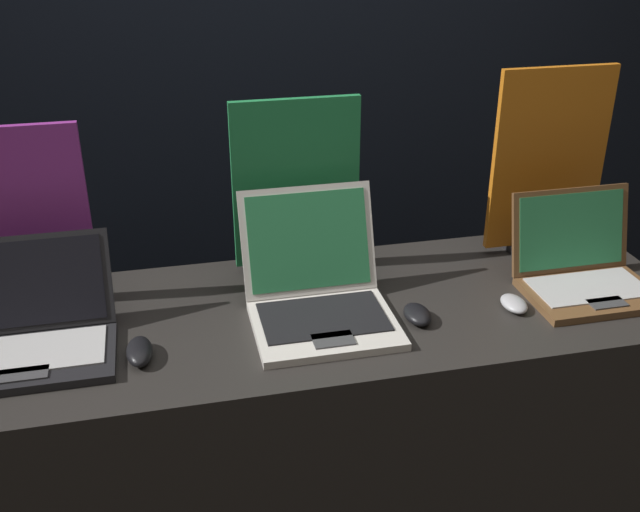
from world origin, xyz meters
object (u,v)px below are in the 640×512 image
Objects in this scene: mouse_back at (514,304)px; laptop_front at (27,330)px; promo_stand_back at (548,166)px; laptop_back at (583,268)px; laptop_middle at (318,291)px; mouse_middle at (417,314)px; promo_stand_middle at (296,190)px; promo_stand_front at (26,222)px; mouse_front at (140,351)px.

laptop_front is at bearing 176.43° from mouse_back.
laptop_back is at bearing -90.00° from promo_stand_back.
laptop_middle reaches higher than laptop_back.
mouse_middle is 0.47m from promo_stand_middle.
laptop_front is at bearing 175.36° from mouse_middle.
promo_stand_back is at bearing 32.73° from mouse_middle.
promo_stand_back is (0.71, 0.22, 0.19)m from laptop_middle.
laptop_back is 0.32m from promo_stand_back.
promo_stand_back is (1.40, 0.24, 0.20)m from laptop_front.
promo_stand_middle is at bearing 3.96° from promo_stand_front.
mouse_back is at bearing 1.18° from mouse_front.
promo_stand_front is 1.20× the size of laptop_middle.
laptop_middle is at bearing 13.48° from mouse_front.
mouse_middle is (0.23, -0.09, -0.05)m from laptop_middle.
promo_stand_middle is (-0.23, 0.35, 0.21)m from mouse_middle.
promo_stand_front reaches higher than laptop_front.
laptop_front is 1.43m from promo_stand_back.
promo_stand_front is at bearing -179.80° from promo_stand_back.
promo_stand_front is at bearing -176.04° from promo_stand_middle.
promo_stand_middle reaches higher than laptop_middle.
mouse_back is (-0.22, -0.06, -0.04)m from laptop_back.
laptop_back is at bearing -1.83° from laptop_middle.
laptop_back is at bearing -9.79° from promo_stand_front.
promo_stand_front is (0.00, 0.23, 0.17)m from laptop_front.
promo_stand_front is at bearing 165.47° from mouse_back.
promo_stand_front reaches higher than laptop_back.
mouse_front is 0.30× the size of laptop_middle.
laptop_back reaches higher than mouse_front.
promo_stand_back is (-0.00, 0.25, 0.20)m from laptop_back.
promo_stand_middle reaches higher than mouse_front.
laptop_middle is 0.81× the size of promo_stand_middle.
promo_stand_middle is at bearing 176.59° from promo_stand_back.
mouse_front is at bearing -166.52° from laptop_middle.
mouse_front is at bearing -139.76° from promo_stand_middle.
promo_stand_middle is 0.79m from laptop_back.
laptop_back is 0.24m from mouse_back.
laptop_front is at bearing -178.95° from laptop_middle.
laptop_back is at bearing -22.02° from promo_stand_middle.
laptop_front is at bearing -157.88° from promo_stand_middle.
laptop_middle is at bearing -162.62° from promo_stand_back.
laptop_back is at bearing 4.09° from mouse_front.
laptop_middle reaches higher than laptop_front.
mouse_back is at bearing -14.53° from promo_stand_front.
laptop_front is 3.83× the size of mouse_middle.
mouse_front is 0.67m from mouse_middle.
laptop_back is at bearing -0.42° from laptop_front.
mouse_front is 0.35× the size of laptop_back.
mouse_back is at bearing -9.95° from laptop_middle.
promo_stand_middle is (0.44, 0.37, 0.21)m from mouse_front.
laptop_middle is at bearing 170.05° from mouse_back.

